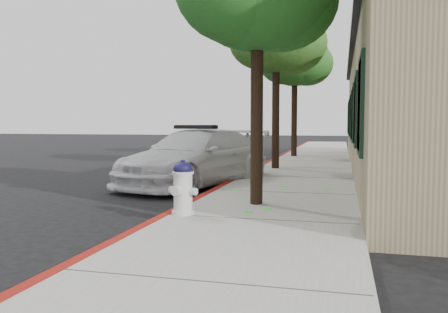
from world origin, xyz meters
TOP-DOWN VIEW (x-y plane):
  - ground at (0.00, 0.00)m, footprint 120.00×120.00m
  - sidewalk at (1.60, 3.00)m, footprint 3.20×60.00m
  - red_curb at (0.06, 3.00)m, footprint 0.14×60.00m
  - police_car at (-0.90, 4.69)m, footprint 3.63×5.57m
  - fire_hydrant at (0.35, 0.07)m, footprint 0.52×0.45m
  - street_tree_mid at (0.72, 8.55)m, footprint 3.26×3.01m
  - street_tree_far at (0.72, 14.70)m, footprint 3.39×3.10m

SIDE VIEW (x-z plane):
  - ground at x=0.00m, z-range 0.00..0.00m
  - sidewalk at x=1.60m, z-range 0.00..0.15m
  - red_curb at x=0.06m, z-range 0.00..0.16m
  - fire_hydrant at x=0.35m, z-range 0.15..1.05m
  - police_car at x=-0.90m, z-range -0.06..1.56m
  - street_tree_mid at x=0.72m, z-range 1.61..7.36m
  - street_tree_far at x=0.72m, z-range 1.63..7.50m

